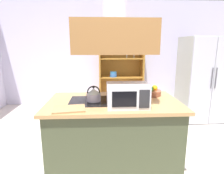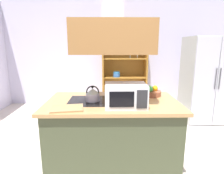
% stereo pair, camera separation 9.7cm
% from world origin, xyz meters
% --- Properties ---
extents(ground_plane, '(7.80, 7.80, 0.00)m').
position_xyz_m(ground_plane, '(0.00, 0.00, 0.00)').
color(ground_plane, beige).
extents(wall_back, '(6.00, 0.12, 2.70)m').
position_xyz_m(wall_back, '(0.00, 3.00, 1.35)').
color(wall_back, silver).
rests_on(wall_back, ground).
extents(kitchen_island, '(1.64, 0.94, 0.90)m').
position_xyz_m(kitchen_island, '(-0.20, 0.15, 0.45)').
color(kitchen_island, '#3D442C').
rests_on(kitchen_island, ground).
extents(range_hood, '(0.90, 0.70, 1.22)m').
position_xyz_m(range_hood, '(-0.20, 0.15, 1.77)').
color(range_hood, olive).
extents(refrigerator, '(0.90, 0.77, 1.75)m').
position_xyz_m(refrigerator, '(1.80, 1.73, 0.88)').
color(refrigerator, '#B6BEB7').
rests_on(refrigerator, ground).
extents(dish_cabinet, '(1.14, 0.40, 1.92)m').
position_xyz_m(dish_cabinet, '(0.15, 2.79, 0.85)').
color(dish_cabinet, '#9B6724').
rests_on(dish_cabinet, ground).
extents(kettle, '(0.17, 0.17, 0.19)m').
position_xyz_m(kettle, '(-0.45, 0.15, 0.98)').
color(kettle, '#BDB5C8').
rests_on(kettle, kitchen_island).
extents(cutting_board, '(0.37, 0.28, 0.02)m').
position_xyz_m(cutting_board, '(-0.70, -0.16, 0.91)').
color(cutting_board, '#A77E51').
rests_on(cutting_board, kitchen_island).
extents(microwave, '(0.46, 0.35, 0.26)m').
position_xyz_m(microwave, '(-0.06, -0.06, 1.03)').
color(microwave, silver).
rests_on(microwave, kitchen_island).
extents(fruit_bowl, '(0.26, 0.26, 0.14)m').
position_xyz_m(fruit_bowl, '(0.34, 0.39, 0.95)').
color(fruit_bowl, brown).
rests_on(fruit_bowl, kitchen_island).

